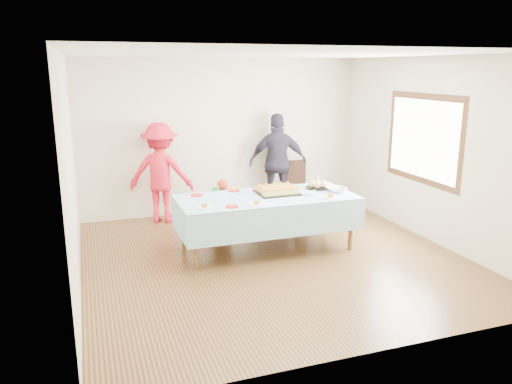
# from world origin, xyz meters

# --- Properties ---
(ground) EXTENTS (5.00, 5.00, 0.00)m
(ground) POSITION_xyz_m (0.00, 0.00, 0.00)
(ground) COLOR #462814
(ground) RESTS_ON ground
(room_walls) EXTENTS (5.04, 5.04, 2.72)m
(room_walls) POSITION_xyz_m (0.05, 0.00, 1.77)
(room_walls) COLOR beige
(room_walls) RESTS_ON ground
(party_table) EXTENTS (2.50, 1.10, 0.78)m
(party_table) POSITION_xyz_m (0.04, 0.35, 0.72)
(party_table) COLOR brown
(party_table) RESTS_ON ground
(birthday_cake) EXTENTS (0.59, 0.45, 0.10)m
(birthday_cake) POSITION_xyz_m (0.24, 0.45, 0.83)
(birthday_cake) COLOR black
(birthday_cake) RESTS_ON party_table
(rolls_tray) EXTENTS (0.37, 0.37, 0.11)m
(rolls_tray) POSITION_xyz_m (0.93, 0.56, 0.83)
(rolls_tray) COLOR black
(rolls_tray) RESTS_ON party_table
(punch_bowl) EXTENTS (0.28, 0.28, 0.07)m
(punch_bowl) POSITION_xyz_m (1.09, 0.26, 0.81)
(punch_bowl) COLOR silver
(punch_bowl) RESTS_ON party_table
(party_hat) EXTENTS (0.10, 0.10, 0.17)m
(party_hat) POSITION_xyz_m (1.03, 0.78, 0.87)
(party_hat) COLOR silver
(party_hat) RESTS_ON party_table
(fork_pile) EXTENTS (0.24, 0.18, 0.07)m
(fork_pile) POSITION_xyz_m (0.61, 0.22, 0.81)
(fork_pile) COLOR white
(fork_pile) RESTS_ON party_table
(plate_red_far_a) EXTENTS (0.19, 0.19, 0.01)m
(plate_red_far_a) POSITION_xyz_m (-0.87, 0.73, 0.79)
(plate_red_far_a) COLOR #B3110D
(plate_red_far_a) RESTS_ON party_table
(plate_red_far_b) EXTENTS (0.18, 0.18, 0.01)m
(plate_red_far_b) POSITION_xyz_m (-0.31, 0.80, 0.79)
(plate_red_far_b) COLOR #B3110D
(plate_red_far_b) RESTS_ON party_table
(plate_red_far_c) EXTENTS (0.16, 0.16, 0.01)m
(plate_red_far_c) POSITION_xyz_m (0.03, 0.73, 0.79)
(plate_red_far_c) COLOR #B3110D
(plate_red_far_c) RESTS_ON party_table
(plate_red_far_d) EXTENTS (0.18, 0.18, 0.01)m
(plate_red_far_d) POSITION_xyz_m (0.54, 0.75, 0.79)
(plate_red_far_d) COLOR #B3110D
(plate_red_far_d) RESTS_ON party_table
(plate_red_near) EXTENTS (0.17, 0.17, 0.01)m
(plate_red_near) POSITION_xyz_m (-0.58, -0.01, 0.79)
(plate_red_near) COLOR #B3110D
(plate_red_near) RESTS_ON party_table
(plate_white_left) EXTENTS (0.21, 0.21, 0.01)m
(plate_white_left) POSITION_xyz_m (-0.93, 0.06, 0.79)
(plate_white_left) COLOR white
(plate_white_left) RESTS_ON party_table
(plate_white_mid) EXTENTS (0.24, 0.24, 0.01)m
(plate_white_mid) POSITION_xyz_m (-0.24, -0.02, 0.79)
(plate_white_mid) COLOR white
(plate_white_mid) RESTS_ON party_table
(plate_white_right) EXTENTS (0.20, 0.20, 0.01)m
(plate_white_right) POSITION_xyz_m (0.83, -0.04, 0.79)
(plate_white_right) COLOR white
(plate_white_right) RESTS_ON party_table
(dining_chair) EXTENTS (0.38, 0.38, 0.87)m
(dining_chair) POSITION_xyz_m (1.37, 2.27, 0.48)
(dining_chair) COLOR black
(dining_chair) RESTS_ON ground
(toddler_left) EXTENTS (0.34, 0.23, 0.93)m
(toddler_left) POSITION_xyz_m (-0.43, 1.01, 0.46)
(toddler_left) COLOR red
(toddler_left) RESTS_ON ground
(toddler_mid) EXTENTS (0.43, 0.34, 0.77)m
(toddler_mid) POSITION_xyz_m (-0.46, 1.20, 0.38)
(toddler_mid) COLOR #2A7E41
(toddler_mid) RESTS_ON ground
(toddler_right) EXTENTS (0.41, 0.34, 0.76)m
(toddler_right) POSITION_xyz_m (0.79, 0.90, 0.38)
(toddler_right) COLOR tan
(toddler_right) RESTS_ON ground
(adult_left) EXTENTS (1.23, 0.97, 1.67)m
(adult_left) POSITION_xyz_m (-1.16, 2.20, 0.83)
(adult_left) COLOR red
(adult_left) RESTS_ON ground
(adult_right) EXTENTS (1.11, 0.67, 1.76)m
(adult_right) POSITION_xyz_m (0.93, 2.20, 0.88)
(adult_right) COLOR #2B2A39
(adult_right) RESTS_ON ground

